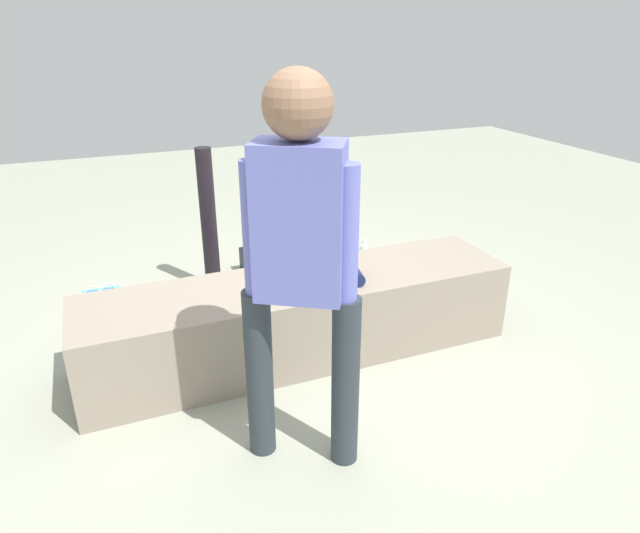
{
  "coord_description": "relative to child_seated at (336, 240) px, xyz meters",
  "views": [
    {
      "loc": [
        -0.98,
        -2.69,
        1.8
      ],
      "look_at": [
        -0.04,
        -0.39,
        0.72
      ],
      "focal_mm": 31.74,
      "sensor_mm": 36.0,
      "label": 1
    }
  ],
  "objects": [
    {
      "name": "handbag_black_leather",
      "position": [
        -0.08,
        1.24,
        -0.57
      ],
      "size": [
        0.33,
        0.13,
        0.32
      ],
      "color": "black",
      "rests_on": "ground_plane"
    },
    {
      "name": "cake_plate",
      "position": [
        -0.27,
        -0.02,
        -0.19
      ],
      "size": [
        0.22,
        0.22,
        0.07
      ],
      "color": "#4CA5D8",
      "rests_on": "concrete_ledge"
    },
    {
      "name": "railing_post",
      "position": [
        -0.5,
        1.05,
        -0.3
      ],
      "size": [
        0.36,
        0.36,
        1.03
      ],
      "color": "black",
      "rests_on": "ground_plane"
    },
    {
      "name": "gift_bag",
      "position": [
        -1.26,
        0.57,
        -0.51
      ],
      "size": [
        0.21,
        0.09,
        0.38
      ],
      "color": "#4C99E0",
      "rests_on": "ground_plane"
    },
    {
      "name": "concrete_ledge",
      "position": [
        -0.21,
        0.0,
        -0.45
      ],
      "size": [
        2.45,
        0.58,
        0.47
      ],
      "primitive_type": "cube",
      "color": "gray",
      "rests_on": "ground_plane"
    },
    {
      "name": "child_seated",
      "position": [
        0.0,
        0.0,
        0.0
      ],
      "size": [
        0.28,
        0.33,
        0.48
      ],
      "color": "#142049",
      "rests_on": "concrete_ledge"
    },
    {
      "name": "cake_box_white",
      "position": [
        0.42,
        0.99,
        -0.62
      ],
      "size": [
        0.35,
        0.37,
        0.11
      ],
      "primitive_type": "cube",
      "rotation": [
        0.0,
        0.0,
        -0.12
      ],
      "color": "white",
      "rests_on": "ground_plane"
    },
    {
      "name": "party_cup_red",
      "position": [
        -0.08,
        0.9,
        -0.63
      ],
      "size": [
        0.09,
        0.09,
        0.09
      ],
      "primitive_type": "cylinder",
      "color": "red",
      "rests_on": "ground_plane"
    },
    {
      "name": "adult_standing",
      "position": [
        -0.5,
        -0.79,
        0.32
      ],
      "size": [
        0.44,
        0.35,
        1.66
      ],
      "color": "#293239",
      "rests_on": "ground_plane"
    },
    {
      "name": "ground_plane",
      "position": [
        -0.21,
        0.0,
        -0.68
      ],
      "size": [
        12.0,
        12.0,
        0.0
      ],
      "primitive_type": "plane",
      "color": "#9A9E8B"
    },
    {
      "name": "water_bottle_near_gift",
      "position": [
        0.72,
        1.07,
        -0.59
      ],
      "size": [
        0.07,
        0.07,
        0.2
      ],
      "color": "silver",
      "rests_on": "ground_plane"
    }
  ]
}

